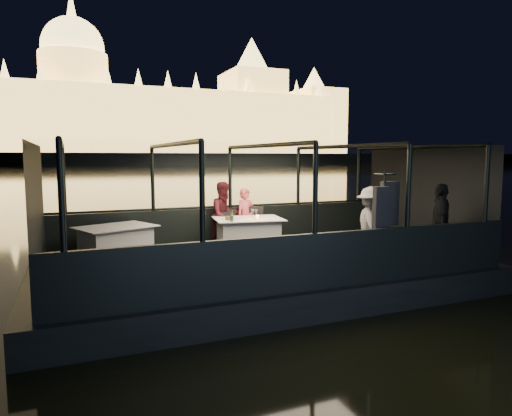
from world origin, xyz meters
name	(u,v)px	position (x,y,z in m)	size (l,w,h in m)	color
river_water	(89,172)	(0.00, 80.00, 0.00)	(500.00, 500.00, 0.00)	black
boat_hull	(264,287)	(0.00, 0.00, 0.00)	(8.60, 4.40, 1.00)	black
boat_deck	(264,264)	(0.00, 0.00, 0.48)	(8.00, 4.00, 0.04)	black
gunwale_port	(230,226)	(0.00, 2.00, 0.95)	(8.00, 0.08, 0.90)	black
gunwale_starboard	(314,262)	(0.00, -2.00, 0.95)	(8.00, 0.08, 0.90)	black
cabin_glass_port	(230,178)	(0.00, 2.00, 2.10)	(8.00, 0.02, 1.40)	#99B2B2
cabin_glass_starboard	(315,188)	(0.00, -2.00, 2.10)	(8.00, 0.02, 1.40)	#99B2B2
cabin_roof_glass	(264,146)	(0.00, 0.00, 2.80)	(8.00, 4.00, 0.02)	#99B2B2
end_wall_fore	(37,215)	(-4.00, 0.00, 1.65)	(0.02, 4.00, 2.30)	black
end_wall_aft	(424,198)	(4.00, 0.00, 1.65)	(0.02, 4.00, 2.30)	black
canopy_ribs	(264,205)	(0.00, 0.00, 1.65)	(8.00, 4.00, 2.30)	black
embankment	(76,161)	(0.00, 210.00, 1.00)	(400.00, 140.00, 6.00)	#423D33
parliament_building	(74,85)	(0.00, 175.00, 29.00)	(220.00, 32.00, 60.00)	#F2D18C
dining_table_central	(248,236)	(0.05, 0.97, 0.89)	(1.45, 1.05, 0.77)	beige
dining_table_aft	(116,244)	(-2.70, 1.05, 0.89)	(1.40, 1.01, 0.74)	silver
chair_port_left	(231,230)	(-0.16, 1.45, 0.95)	(0.39, 0.39, 0.84)	black
chair_port_right	(257,229)	(0.45, 1.42, 0.95)	(0.43, 0.43, 0.93)	black
coat_stand	(383,226)	(1.50, -1.75, 1.40)	(0.51, 0.41, 1.84)	black
person_woman_coral	(246,215)	(0.28, 1.69, 1.25)	(0.49, 0.33, 1.36)	#E3525F
person_man_maroon	(225,216)	(-0.24, 1.69, 1.25)	(0.73, 0.57, 1.52)	#45131B
passenger_stripe	(371,221)	(1.89, -0.87, 1.35)	(0.98, 0.55, 1.52)	white
passenger_dark	(440,220)	(3.18, -1.34, 1.35)	(0.93, 0.39, 1.58)	black
wine_bottle	(232,214)	(-0.44, 0.64, 1.42)	(0.06, 0.06, 0.28)	#153B1E
bread_basket	(229,218)	(-0.41, 0.88, 1.31)	(0.18, 0.18, 0.07)	brown
amber_candle	(258,217)	(0.19, 0.78, 1.31)	(0.06, 0.06, 0.08)	#FB8C3E
plate_near	(268,219)	(0.37, 0.63, 1.27)	(0.22, 0.22, 0.01)	white
plate_far	(236,219)	(-0.27, 0.89, 1.27)	(0.22, 0.22, 0.01)	silver
wine_glass_white	(232,217)	(-0.46, 0.59, 1.36)	(0.06, 0.06, 0.18)	white
wine_glass_red	(253,214)	(0.16, 0.97, 1.36)	(0.06, 0.06, 0.19)	silver
wine_glass_empty	(256,215)	(0.12, 0.68, 1.36)	(0.07, 0.07, 0.21)	white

